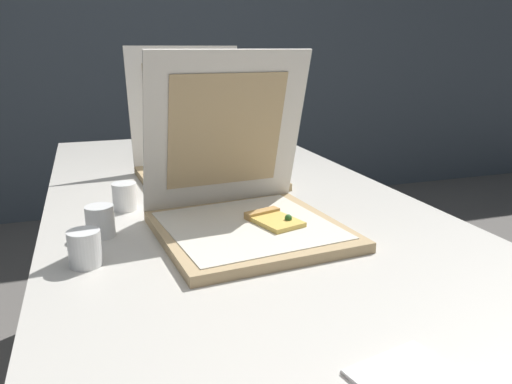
# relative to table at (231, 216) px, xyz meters

# --- Properties ---
(wall_back) EXTENTS (10.00, 0.10, 2.60)m
(wall_back) POSITION_rel_table_xyz_m (0.00, 2.34, 0.60)
(wall_back) COLOR #4C5660
(wall_back) RESTS_ON ground
(table) EXTENTS (0.94, 2.04, 0.75)m
(table) POSITION_rel_table_xyz_m (0.00, 0.00, 0.00)
(table) COLOR beige
(table) RESTS_ON ground
(pizza_box_front) EXTENTS (0.41, 0.41, 0.39)m
(pizza_box_front) POSITION_rel_table_xyz_m (-0.04, -0.24, 0.10)
(pizza_box_front) COLOR tan
(pizza_box_front) RESTS_ON table
(pizza_box_middle) EXTENTS (0.41, 0.47, 0.40)m
(pizza_box_middle) POSITION_rel_table_xyz_m (-0.02, 0.25, 0.10)
(pizza_box_middle) COLOR tan
(pizza_box_middle) RESTS_ON table
(cup_white_near_left) EXTENTS (0.06, 0.06, 0.07)m
(cup_white_near_left) POSITION_rel_table_xyz_m (-0.37, -0.32, 0.08)
(cup_white_near_left) COLOR white
(cup_white_near_left) RESTS_ON table
(cup_white_mid) EXTENTS (0.06, 0.06, 0.07)m
(cup_white_mid) POSITION_rel_table_xyz_m (-0.28, -0.00, 0.08)
(cup_white_mid) COLOR white
(cup_white_mid) RESTS_ON table
(cup_white_near_center) EXTENTS (0.06, 0.06, 0.07)m
(cup_white_near_center) POSITION_rel_table_xyz_m (-0.34, -0.17, 0.08)
(cup_white_near_center) COLOR white
(cup_white_near_center) RESTS_ON table
(napkin_pile) EXTENTS (0.15, 0.15, 0.01)m
(napkin_pile) POSITION_rel_table_xyz_m (-0.01, -0.81, 0.05)
(napkin_pile) COLOR white
(napkin_pile) RESTS_ON table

